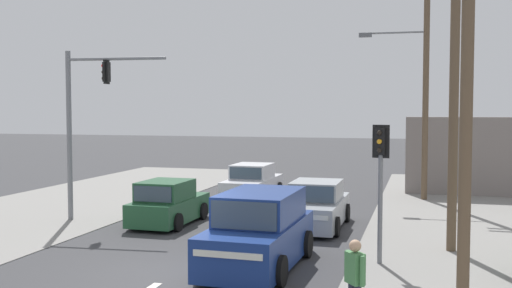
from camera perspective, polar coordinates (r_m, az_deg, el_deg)
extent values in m
plane|color=#3A3A3D|center=(14.82, -7.96, -12.15)|extent=(140.00, 140.00, 0.00)
cube|color=silver|center=(17.53, -3.99, -9.69)|extent=(0.20, 2.40, 0.01)
cube|color=silver|center=(22.21, 0.35, -6.91)|extent=(0.20, 2.40, 0.01)
cylinder|color=brown|center=(13.01, 19.44, 5.58)|extent=(0.26, 0.26, 9.00)
cylinder|color=brown|center=(17.31, 18.33, 4.44)|extent=(0.26, 0.26, 8.67)
cylinder|color=brown|center=(27.01, 15.87, 5.56)|extent=(0.26, 0.26, 10.13)
cylinder|color=slate|center=(27.17, 13.16, 10.30)|extent=(2.60, 0.19, 0.09)
cube|color=#595B60|center=(27.20, 10.38, 10.17)|extent=(0.57, 0.30, 0.18)
cylinder|color=slate|center=(22.22, -17.36, 0.72)|extent=(0.18, 0.18, 6.00)
cylinder|color=slate|center=(21.49, -13.19, 7.91)|extent=(3.60, 0.44, 0.11)
cube|color=black|center=(21.60, -14.05, 6.67)|extent=(0.22, 0.28, 0.68)
cube|color=black|center=(21.60, -14.05, 6.67)|extent=(0.08, 0.44, 0.84)
sphere|color=red|center=(21.67, -14.35, 7.24)|extent=(0.13, 0.13, 0.13)
sphere|color=black|center=(21.65, -14.34, 6.66)|extent=(0.13, 0.13, 0.13)
sphere|color=black|center=(21.64, -14.33, 6.08)|extent=(0.13, 0.13, 0.13)
cylinder|color=slate|center=(15.59, 11.74, -6.16)|extent=(0.12, 0.12, 2.80)
cube|color=black|center=(15.40, 11.82, 0.25)|extent=(0.31, 0.27, 0.68)
cube|color=black|center=(15.40, 11.82, 0.25)|extent=(0.43, 0.16, 0.84)
sphere|color=black|center=(15.28, 11.67, 1.05)|extent=(0.13, 0.13, 0.13)
sphere|color=orange|center=(15.29, 11.66, 0.22)|extent=(0.13, 0.13, 0.13)
sphere|color=black|center=(15.30, 11.65, -0.60)|extent=(0.13, 0.13, 0.13)
cube|color=navy|center=(15.06, 0.23, -9.39)|extent=(1.96, 4.55, 1.00)
cube|color=navy|center=(15.08, 0.45, -5.96)|extent=(1.79, 2.75, 0.76)
cube|color=#384756|center=(13.79, -1.19, -6.84)|extent=(1.58, 0.10, 0.65)
cube|color=#384756|center=(16.38, 1.83, -5.22)|extent=(1.55, 0.10, 0.61)
cube|color=white|center=(12.91, -2.74, -10.52)|extent=(1.56, 0.08, 0.14)
cylinder|color=black|center=(13.58, 2.28, -12.00)|extent=(0.24, 0.73, 0.72)
cylinder|color=black|center=(14.14, -5.09, -11.38)|extent=(0.24, 0.73, 0.72)
cylinder|color=black|center=(16.21, 4.84, -9.48)|extent=(0.24, 0.73, 0.72)
cylinder|color=black|center=(16.69, -1.43, -9.10)|extent=(0.24, 0.73, 0.72)
cube|color=#A3A8AD|center=(20.18, 5.76, -6.42)|extent=(1.71, 4.20, 0.80)
cube|color=#A3A8AD|center=(20.12, 5.79, -4.41)|extent=(1.56, 1.90, 0.62)
cube|color=#384756|center=(19.17, 5.29, -4.79)|extent=(1.44, 0.06, 0.53)
cube|color=#384756|center=(21.07, 6.25, -4.06)|extent=(1.40, 0.06, 0.50)
cube|color=white|center=(18.09, 4.59, -6.97)|extent=(1.45, 0.04, 0.14)
cylinder|color=black|center=(18.82, 7.64, -7.82)|extent=(0.19, 0.64, 0.64)
cylinder|color=black|center=(19.13, 2.54, -7.62)|extent=(0.19, 0.64, 0.64)
cylinder|color=black|center=(21.36, 8.62, -6.50)|extent=(0.19, 0.64, 0.64)
cylinder|color=black|center=(21.63, 4.12, -6.35)|extent=(0.19, 0.64, 0.64)
cube|color=silver|center=(26.33, -0.33, -4.12)|extent=(1.80, 4.24, 0.80)
cube|color=silver|center=(26.21, -0.36, -2.60)|extent=(1.60, 1.94, 0.62)
cube|color=#384756|center=(27.13, 0.25, -2.39)|extent=(1.44, 0.09, 0.53)
cube|color=#384756|center=(25.29, -1.01, -2.81)|extent=(1.41, 0.09, 0.50)
cube|color=white|center=(28.33, 0.94, -3.23)|extent=(1.45, 0.07, 0.14)
cylinder|color=black|center=(27.85, -1.21, -4.17)|extent=(0.20, 0.64, 0.64)
cylinder|color=black|center=(27.37, 2.19, -4.31)|extent=(0.20, 0.64, 0.64)
cylinder|color=black|center=(25.41, -3.04, -4.90)|extent=(0.20, 0.64, 0.64)
cylinder|color=black|center=(24.89, 0.66, -5.07)|extent=(0.20, 0.64, 0.64)
cube|color=#235633|center=(20.94, -8.26, -6.17)|extent=(1.66, 3.63, 0.76)
cube|color=#235633|center=(20.57, -8.62, -4.37)|extent=(1.51, 1.93, 0.64)
cube|color=#384756|center=(21.44, -7.52, -4.05)|extent=(1.36, 0.08, 0.54)
cube|color=#384756|center=(19.70, -9.83, -4.72)|extent=(1.33, 0.08, 0.51)
cube|color=white|center=(22.56, -6.32, -5.03)|extent=(1.36, 0.06, 0.14)
cylinder|color=black|center=(22.31, -8.92, -6.14)|extent=(0.19, 0.60, 0.60)
cylinder|color=black|center=(21.68, -5.08, -6.38)|extent=(0.19, 0.60, 0.60)
cylinder|color=black|center=(20.35, -11.64, -7.08)|extent=(0.19, 0.60, 0.60)
cylinder|color=black|center=(19.65, -7.49, -7.41)|extent=(0.19, 0.60, 0.60)
cube|color=#47844C|center=(11.03, 9.41, -11.57)|extent=(0.40, 0.42, 0.56)
sphere|color=tan|center=(10.93, 9.43, -9.54)|extent=(0.22, 0.22, 0.22)
cylinder|color=#47844C|center=(11.22, 8.74, -11.31)|extent=(0.09, 0.09, 0.54)
cylinder|color=#47844C|center=(10.84, 10.09, -11.84)|extent=(0.09, 0.09, 0.54)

